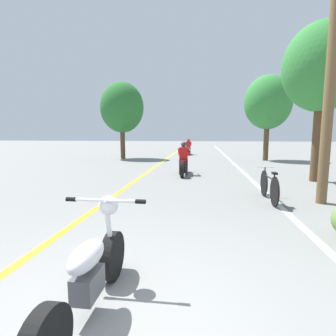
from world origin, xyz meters
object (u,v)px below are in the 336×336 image
roadside_tree_right_far (268,103)px  motorcycle_foreground (90,271)px  roadside_tree_left (122,108)px  motorcycle_rider_lead (183,162)px  utility_pole (333,46)px  roadside_tree_right_near (322,68)px  bicycle_parked (269,186)px  motorcycle_rider_far (188,149)px

roadside_tree_right_far → motorcycle_foreground: 16.49m
roadside_tree_left → motorcycle_rider_lead: roadside_tree_left is taller
roadside_tree_left → motorcycle_foreground: (4.38, -15.36, -3.04)m
utility_pole → roadside_tree_right_far: utility_pole is taller
motorcycle_foreground → motorcycle_rider_lead: bearing=88.1°
roadside_tree_right_far → motorcycle_rider_lead: size_ratio=2.54×
roadside_tree_right_near → bicycle_parked: 5.32m
roadside_tree_right_near → motorcycle_rider_far: (-5.16, 11.66, -3.46)m
motorcycle_rider_far → roadside_tree_right_far: bearing=-38.4°
motorcycle_foreground → roadside_tree_right_near: bearing=56.7°
bicycle_parked → motorcycle_foreground: bearing=-120.7°
utility_pole → roadside_tree_right_near: (1.12, 3.22, 0.23)m
roadside_tree_right_far → motorcycle_rider_far: bearing=141.6°
roadside_tree_right_near → utility_pole: bearing=-109.1°
roadside_tree_right_near → motorcycle_foreground: (-5.11, -7.78, -3.54)m
utility_pole → roadside_tree_right_near: utility_pole is taller
motorcycle_foreground → bicycle_parked: size_ratio=1.08×
roadside_tree_left → bicycle_parked: 13.24m
roadside_tree_left → utility_pole: bearing=-52.2°
roadside_tree_right_far → motorcycle_rider_lead: roadside_tree_right_far is taller
utility_pole → roadside_tree_right_far: (1.14, 10.76, -0.07)m
roadside_tree_right_near → roadside_tree_right_far: bearing=89.8°
utility_pole → motorcycle_rider_lead: size_ratio=3.43×
motorcycle_foreground → motorcycle_rider_far: size_ratio=0.93×
motorcycle_rider_lead → roadside_tree_right_far: bearing=53.9°
bicycle_parked → motorcycle_rider_lead: bearing=121.4°
utility_pole → bicycle_parked: size_ratio=4.06×
motorcycle_rider_lead → roadside_tree_right_near: bearing=-10.5°
roadside_tree_left → bicycle_parked: size_ratio=2.90×
roadside_tree_right_far → motorcycle_rider_far: 7.33m
roadside_tree_right_far → motorcycle_foreground: bearing=-108.5°
roadside_tree_right_far → bicycle_parked: 11.44m
utility_pole → bicycle_parked: (-1.24, 0.07, -3.34)m
roadside_tree_right_near → roadside_tree_left: bearing=141.4°
roadside_tree_right_near → motorcycle_foreground: roadside_tree_right_near is taller
utility_pole → bicycle_parked: utility_pole is taller
utility_pole → motorcycle_rider_lead: 6.40m
bicycle_parked → roadside_tree_left: bearing=123.6°
roadside_tree_right_near → roadside_tree_right_far: roadside_tree_right_near is taller
roadside_tree_right_near → motorcycle_rider_lead: size_ratio=2.61×
bicycle_parked → motorcycle_rider_far: bearing=100.7°
roadside_tree_left → motorcycle_rider_far: 6.64m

